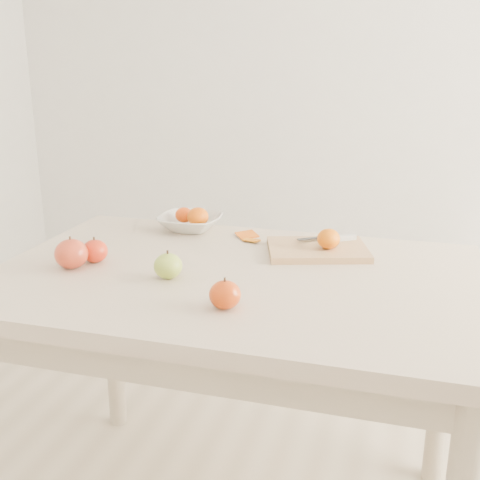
# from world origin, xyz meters

# --- Properties ---
(table) EXTENTS (1.20, 0.80, 0.75)m
(table) POSITION_xyz_m (0.00, 0.00, 0.65)
(table) COLOR beige
(table) RESTS_ON ground
(cutting_board) EXTENTS (0.31, 0.26, 0.02)m
(cutting_board) POSITION_xyz_m (0.17, 0.21, 0.76)
(cutting_board) COLOR tan
(cutting_board) RESTS_ON table
(board_tangerine) EXTENTS (0.06, 0.06, 0.05)m
(board_tangerine) POSITION_xyz_m (0.20, 0.20, 0.80)
(board_tangerine) COLOR #D16307
(board_tangerine) RESTS_ON cutting_board
(fruit_bowl) EXTENTS (0.19, 0.19, 0.05)m
(fruit_bowl) POSITION_xyz_m (-0.24, 0.33, 0.77)
(fruit_bowl) COLOR silver
(fruit_bowl) RESTS_ON table
(bowl_tangerine_near) EXTENTS (0.05, 0.05, 0.05)m
(bowl_tangerine_near) POSITION_xyz_m (-0.26, 0.34, 0.79)
(bowl_tangerine_near) COLOR #D74907
(bowl_tangerine_near) RESTS_ON fruit_bowl
(bowl_tangerine_far) EXTENTS (0.06, 0.06, 0.06)m
(bowl_tangerine_far) POSITION_xyz_m (-0.21, 0.31, 0.80)
(bowl_tangerine_far) COLOR orange
(bowl_tangerine_far) RESTS_ON fruit_bowl
(orange_peel_a) EXTENTS (0.07, 0.07, 0.01)m
(orange_peel_a) POSITION_xyz_m (-0.05, 0.30, 0.75)
(orange_peel_a) COLOR #C9520E
(orange_peel_a) RESTS_ON table
(orange_peel_b) EXTENTS (0.05, 0.04, 0.01)m
(orange_peel_b) POSITION_xyz_m (-0.03, 0.26, 0.75)
(orange_peel_b) COLOR orange
(orange_peel_b) RESTS_ON table
(paring_knife) EXTENTS (0.16, 0.09, 0.01)m
(paring_knife) POSITION_xyz_m (0.22, 0.28, 0.78)
(paring_knife) COLOR silver
(paring_knife) RESTS_ON cutting_board
(apple_green) EXTENTS (0.07, 0.07, 0.06)m
(apple_green) POSITION_xyz_m (-0.14, -0.08, 0.78)
(apple_green) COLOR olive
(apple_green) RESTS_ON table
(apple_red_d) EXTENTS (0.07, 0.07, 0.06)m
(apple_red_d) POSITION_xyz_m (-0.37, -0.03, 0.78)
(apple_red_d) COLOR #A20912
(apple_red_d) RESTS_ON table
(apple_red_b) EXTENTS (0.08, 0.08, 0.08)m
(apple_red_b) POSITION_xyz_m (-0.40, -0.08, 0.79)
(apple_red_b) COLOR #A20B1A
(apple_red_b) RESTS_ON table
(apple_red_c) EXTENTS (0.07, 0.07, 0.06)m
(apple_red_c) POSITION_xyz_m (0.04, -0.21, 0.78)
(apple_red_c) COLOR #9A1304
(apple_red_c) RESTS_ON table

